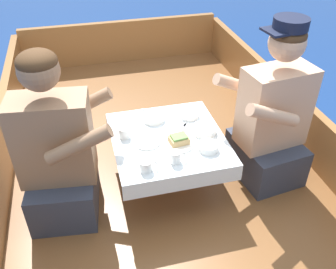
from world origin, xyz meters
The scene contains 22 objects.
ground_plane centered at (0.00, 0.00, 0.00)m, with size 60.00×60.00×0.00m, color navy.
boat_deck centered at (0.00, 0.00, 0.17)m, with size 2.08×3.63×0.34m, color brown.
gunwale_starboard centered at (1.01, 0.00, 0.52)m, with size 0.06×3.63×0.36m, color #936033.
bow_coaming centered at (0.00, 1.79, 0.55)m, with size 1.96×0.06×0.42m, color #936033.
cockpit_table centered at (0.00, -0.15, 0.66)m, with size 0.66×0.70×0.36m.
person_port centered at (-0.63, -0.22, 0.74)m, with size 0.56×0.49×1.00m.
person_starboard centered at (0.63, -0.21, 0.76)m, with size 0.56×0.50×1.04m.
plate_sandwich centered at (0.04, -0.23, 0.70)m, with size 0.19×0.19×0.01m.
plate_bread centered at (-0.13, -0.17, 0.70)m, with size 0.15×0.15×0.01m.
sandwich centered at (0.04, -0.23, 0.73)m, with size 0.12×0.10×0.05m.
bowl_port_near centered at (0.19, 0.04, 0.72)m, with size 0.12×0.12×0.04m.
bowl_starboard_near centered at (0.19, -0.32, 0.72)m, with size 0.12×0.12×0.04m.
bowl_center_far centered at (-0.04, 0.05, 0.72)m, with size 0.13×0.13×0.04m.
bowl_port_far centered at (0.22, -0.15, 0.72)m, with size 0.14×0.14×0.04m.
coffee_cup_port centered at (-0.02, -0.38, 0.73)m, with size 0.09×0.06×0.07m.
coffee_cup_starboard centered at (-0.25, -0.08, 0.73)m, with size 0.09×0.06×0.06m.
coffee_cup_center centered at (-0.19, -0.41, 0.73)m, with size 0.09×0.07×0.06m.
utensil_knife_port centered at (0.11, -0.36, 0.70)m, with size 0.09×0.15×0.00m.
utensil_knife_starboard centered at (0.18, 0.16, 0.70)m, with size 0.17×0.03×0.00m.
utensil_fork_port centered at (0.10, -0.09, 0.70)m, with size 0.12×0.15×0.00m.
utensil_spoon_center centered at (-0.12, 0.16, 0.70)m, with size 0.14×0.12×0.01m.
utensil_spoon_starboard centered at (0.21, -0.02, 0.70)m, with size 0.06×0.17×0.01m.
Camera 1 is at (-0.44, -1.89, 2.00)m, focal length 40.00 mm.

